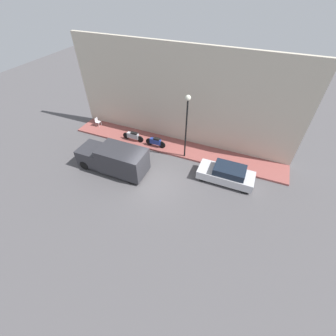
% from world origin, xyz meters
% --- Properties ---
extents(ground_plane, '(60.00, 60.00, 0.00)m').
position_xyz_m(ground_plane, '(0.00, 0.00, 0.00)').
color(ground_plane, '#514F51').
extents(sidewalk, '(2.25, 18.54, 0.16)m').
position_xyz_m(sidewalk, '(4.40, 0.00, 0.08)').
color(sidewalk, '#934C47').
rests_on(sidewalk, ground_plane).
extents(building_facade, '(0.30, 18.54, 7.89)m').
position_xyz_m(building_facade, '(5.67, 0.00, 3.94)').
color(building_facade, beige).
rests_on(building_facade, ground_plane).
extents(parked_car, '(1.63, 3.94, 1.31)m').
position_xyz_m(parked_car, '(2.14, -4.96, 0.63)').
color(parked_car, silver).
rests_on(parked_car, ground_plane).
extents(delivery_van, '(1.97, 5.31, 2.05)m').
position_xyz_m(delivery_van, '(0.10, 3.11, 1.04)').
color(delivery_van, '#2D2D33').
rests_on(delivery_van, ground_plane).
extents(scooter_silver, '(0.30, 1.99, 0.84)m').
position_xyz_m(scooter_silver, '(3.80, 3.57, 0.61)').
color(scooter_silver, '#B7B7BF').
rests_on(scooter_silver, sidewalk).
extents(motorcycle_blue, '(0.30, 1.79, 0.85)m').
position_xyz_m(motorcycle_blue, '(3.77, 1.39, 0.61)').
color(motorcycle_blue, navy).
rests_on(motorcycle_blue, sidewalk).
extents(streetlamp, '(0.39, 0.39, 5.17)m').
position_xyz_m(streetlamp, '(3.48, -1.32, 3.75)').
color(streetlamp, black).
rests_on(streetlamp, sidewalk).
extents(cafe_chair, '(0.40, 0.40, 0.81)m').
position_xyz_m(cafe_chair, '(4.62, 7.89, 0.63)').
color(cafe_chair, silver).
rests_on(cafe_chair, sidewalk).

